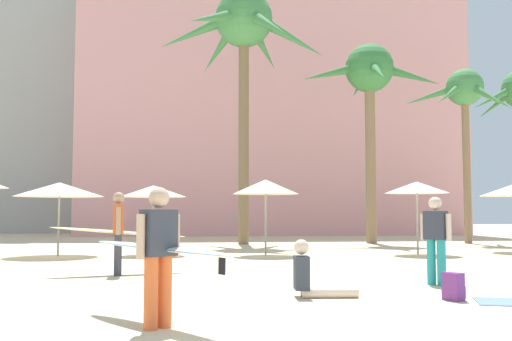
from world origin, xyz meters
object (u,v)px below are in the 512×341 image
person_near_left (159,250)px  person_mid_left (313,278)px  palm_tree_right (465,98)px  person_far_right (119,231)px  palm_tree_far_left (243,32)px  palm_tree_center (369,79)px  cafe_umbrella_2 (153,191)px  cafe_umbrella_0 (59,190)px  cafe_umbrella_3 (266,187)px  cafe_umbrella_1 (417,188)px  backpack (454,287)px  person_mid_center (436,237)px

person_near_left → person_mid_left: person_near_left is taller
palm_tree_right → person_far_right: size_ratio=2.60×
palm_tree_far_left → person_far_right: (-3.72, -12.09, -8.18)m
palm_tree_center → cafe_umbrella_2: palm_tree_center is taller
cafe_umbrella_0 → cafe_umbrella_3: bearing=-3.7°
cafe_umbrella_1 → person_mid_left: bearing=-120.1°
cafe_umbrella_3 → person_mid_left: 9.43m
cafe_umbrella_1 → person_near_left: cafe_umbrella_1 is taller
cafe_umbrella_3 → backpack: bearing=-80.6°
cafe_umbrella_0 → person_near_left: (3.68, -11.83, -1.14)m
cafe_umbrella_2 → backpack: 11.73m
palm_tree_far_left → person_mid_center: (2.28, -14.60, -8.23)m
cafe_umbrella_3 → person_mid_center: 8.35m
cafe_umbrella_3 → backpack: cafe_umbrella_3 is taller
cafe_umbrella_2 → person_far_right: size_ratio=0.74×
palm_tree_center → person_near_left: size_ratio=3.56×
palm_tree_center → person_mid_center: size_ratio=5.43×
palm_tree_center → palm_tree_far_left: bearing=-179.0°
cafe_umbrella_0 → cafe_umbrella_1: (11.20, -0.61, 0.09)m
palm_tree_far_left → person_far_right: 15.06m
person_near_left → person_mid_left: 3.22m
palm_tree_center → cafe_umbrella_1: 8.60m
palm_tree_right → cafe_umbrella_2: (-13.09, -5.60, -4.34)m
palm_tree_right → cafe_umbrella_2: bearing=-156.8°
palm_tree_far_left → cafe_umbrella_2: 9.94m
cafe_umbrella_2 → person_mid_left: size_ratio=2.16×
cafe_umbrella_2 → person_near_left: 12.06m
palm_tree_center → cafe_umbrella_0: palm_tree_center is taller
palm_tree_right → person_mid_center: (-7.43, -14.14, -5.45)m
cafe_umbrella_0 → person_far_right: cafe_umbrella_0 is taller
backpack → person_mid_left: (-2.03, 0.58, 0.10)m
cafe_umbrella_0 → person_mid_center: size_ratio=1.68×
palm_tree_far_left → cafe_umbrella_1: 10.96m
cafe_umbrella_1 → palm_tree_center: bearing=84.8°
person_far_right → person_mid_left: 5.16m
cafe_umbrella_3 → person_near_left: cafe_umbrella_3 is taller
palm_tree_right → cafe_umbrella_2: size_ratio=3.49×
person_near_left → cafe_umbrella_2: bearing=-36.4°
person_mid_left → palm_tree_center: bearing=73.7°
person_mid_center → cafe_umbrella_1: bearing=-148.3°
person_mid_center → cafe_umbrella_2: bearing=-95.7°
person_mid_left → person_near_left: bearing=-132.5°
person_mid_left → person_mid_center: person_mid_center is taller
palm_tree_center → person_far_right: (-9.32, -12.18, -6.26)m
cafe_umbrella_2 → person_near_left: size_ratio=0.89×
cafe_umbrella_2 → person_mid_left: (3.11, -9.80, -1.69)m
backpack → person_near_left: 4.66m
cafe_umbrella_0 → cafe_umbrella_3: cafe_umbrella_3 is taller
cafe_umbrella_2 → person_far_right: (-0.34, -6.02, -1.06)m
palm_tree_far_left → cafe_umbrella_2: (-3.37, -6.07, -7.12)m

